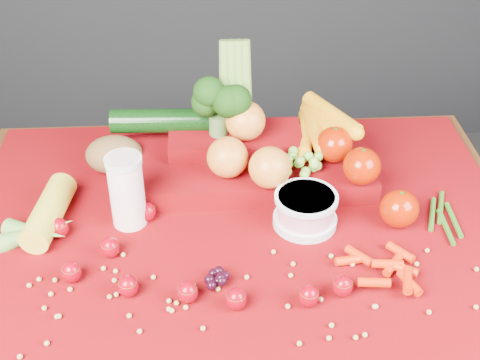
{
  "coord_description": "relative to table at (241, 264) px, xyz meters",
  "views": [
    {
      "loc": [
        -0.06,
        -0.99,
        1.58
      ],
      "look_at": [
        0.0,
        0.02,
        0.85
      ],
      "focal_mm": 50.0,
      "sensor_mm": 36.0,
      "label": 1
    }
  ],
  "objects": [
    {
      "name": "table",
      "position": [
        0.0,
        0.0,
        0.0
      ],
      "size": [
        1.1,
        0.8,
        0.75
      ],
      "color": "#311E0B",
      "rests_on": "ground"
    },
    {
      "name": "red_cloth",
      "position": [
        0.0,
        0.0,
        0.1
      ],
      "size": [
        1.05,
        0.75,
        0.01
      ],
      "primitive_type": "cube",
      "color": "#650303",
      "rests_on": "table"
    },
    {
      "name": "milk_glass",
      "position": [
        -0.21,
        0.02,
        0.19
      ],
      "size": [
        0.07,
        0.07,
        0.15
      ],
      "rotation": [
        0.0,
        0.0,
        -0.16
      ],
      "color": "white",
      "rests_on": "red_cloth"
    },
    {
      "name": "yogurt_bowl",
      "position": [
        0.12,
        -0.01,
        0.14
      ],
      "size": [
        0.12,
        0.12,
        0.07
      ],
      "rotation": [
        0.0,
        0.0,
        0.06
      ],
      "color": "silver",
      "rests_on": "red_cloth"
    },
    {
      "name": "strawberry_scatter",
      "position": [
        -0.12,
        -0.14,
        0.13
      ],
      "size": [
        0.54,
        0.28,
        0.04
      ],
      "color": "maroon",
      "rests_on": "red_cloth"
    },
    {
      "name": "dark_grape_cluster",
      "position": [
        -0.05,
        -0.16,
        0.12
      ],
      "size": [
        0.06,
        0.05,
        0.03
      ],
      "primitive_type": null,
      "color": "black",
      "rests_on": "red_cloth"
    },
    {
      "name": "soybean_scatter",
      "position": [
        0.0,
        -0.2,
        0.11
      ],
      "size": [
        0.84,
        0.24,
        0.01
      ],
      "primitive_type": null,
      "color": "tan",
      "rests_on": "red_cloth"
    },
    {
      "name": "corn_ear",
      "position": [
        -0.38,
        -0.01,
        0.13
      ],
      "size": [
        0.2,
        0.25,
        0.06
      ],
      "rotation": [
        0.0,
        0.0,
        1.43
      ],
      "color": "gold",
      "rests_on": "red_cloth"
    },
    {
      "name": "potato",
      "position": [
        -0.26,
        0.19,
        0.15
      ],
      "size": [
        0.12,
        0.09,
        0.08
      ],
      "primitive_type": "ellipsoid",
      "color": "brown",
      "rests_on": "red_cloth"
    },
    {
      "name": "baby_carrot_pile",
      "position": [
        0.24,
        -0.15,
        0.12
      ],
      "size": [
        0.17,
        0.17,
        0.03
      ],
      "primitive_type": null,
      "color": "red",
      "rests_on": "red_cloth"
    },
    {
      "name": "green_bean_pile",
      "position": [
        0.39,
        -0.01,
        0.11
      ],
      "size": [
        0.14,
        0.12,
        0.01
      ],
      "primitive_type": null,
      "color": "#2B6116",
      "rests_on": "red_cloth"
    },
    {
      "name": "produce_mound",
      "position": [
        0.04,
        0.15,
        0.17
      ],
      "size": [
        0.6,
        0.37,
        0.27
      ],
      "color": "#650303",
      "rests_on": "red_cloth"
    }
  ]
}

